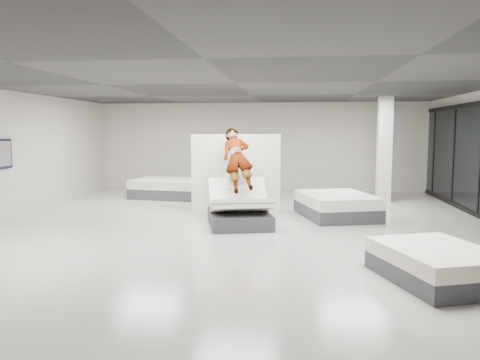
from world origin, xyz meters
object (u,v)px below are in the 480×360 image
(hero_bed, at_px, (239,210))
(column, at_px, (384,150))
(flat_bed_right_far, at_px, (336,206))
(flat_bed_right_near, at_px, (437,264))
(person, at_px, (237,172))
(remote, at_px, (249,183))
(divider_panel, at_px, (236,175))
(flat_bed_left_far, at_px, (169,188))
(wall_poster, at_px, (0,154))

(hero_bed, relative_size, column, 0.65)
(flat_bed_right_far, bearing_deg, flat_bed_right_near, -78.29)
(person, distance_m, column, 5.61)
(remote, bearing_deg, divider_panel, 95.09)
(hero_bed, relative_size, flat_bed_left_far, 0.86)
(hero_bed, bearing_deg, remote, 6.88)
(person, bearing_deg, remote, -57.85)
(flat_bed_left_far, relative_size, wall_poster, 2.53)
(person, distance_m, divider_panel, 1.08)
(flat_bed_left_far, height_order, wall_poster, wall_poster)
(flat_bed_right_far, distance_m, flat_bed_right_near, 5.08)
(column, bearing_deg, flat_bed_right_near, -94.52)
(person, xyz_separation_m, flat_bed_left_far, (-2.76, 3.94, -0.91))
(flat_bed_right_far, xyz_separation_m, flat_bed_right_near, (1.03, -4.97, -0.05))
(flat_bed_right_far, distance_m, column, 3.56)
(divider_panel, relative_size, column, 0.72)
(remote, height_order, wall_poster, wall_poster)
(person, relative_size, flat_bed_right_far, 0.72)
(flat_bed_right_near, relative_size, wall_poster, 2.27)
(hero_bed, relative_size, flat_bed_right_near, 0.96)
(hero_bed, relative_size, person, 1.14)
(person, distance_m, wall_poster, 5.91)
(flat_bed_right_near, bearing_deg, flat_bed_right_far, 101.71)
(flat_bed_left_far, distance_m, wall_poster, 5.30)
(flat_bed_left_far, bearing_deg, flat_bed_right_near, -52.02)
(hero_bed, relative_size, remote, 14.78)
(flat_bed_left_far, bearing_deg, hero_bed, -56.28)
(person, bearing_deg, hero_bed, -90.00)
(wall_poster, bearing_deg, hero_bed, -1.79)
(person, xyz_separation_m, wall_poster, (-5.90, -0.12, 0.39))
(column, relative_size, wall_poster, 3.37)
(person, relative_size, flat_bed_left_far, 0.75)
(flat_bed_right_far, height_order, column, column)
(hero_bed, height_order, flat_bed_right_near, hero_bed)
(flat_bed_right_near, bearing_deg, column, 85.48)
(hero_bed, xyz_separation_m, divider_panel, (-0.25, 1.36, 0.69))
(hero_bed, bearing_deg, column, 46.62)
(hero_bed, height_order, person, person)
(wall_poster, bearing_deg, column, 21.93)
(wall_poster, bearing_deg, flat_bed_left_far, 52.38)
(hero_bed, xyz_separation_m, column, (3.96, 4.19, 1.25))
(divider_panel, distance_m, flat_bed_right_near, 6.22)
(flat_bed_left_far, bearing_deg, divider_panel, -48.16)
(divider_panel, height_order, flat_bed_right_far, divider_panel)
(person, relative_size, column, 0.57)
(remote, xyz_separation_m, flat_bed_right_far, (2.09, 1.29, -0.68))
(remote, xyz_separation_m, flat_bed_left_far, (-3.06, 4.23, -0.67))
(hero_bed, xyz_separation_m, flat_bed_left_far, (-2.84, 4.26, -0.05))
(flat_bed_right_near, height_order, wall_poster, wall_poster)
(person, bearing_deg, wall_poster, 166.90)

